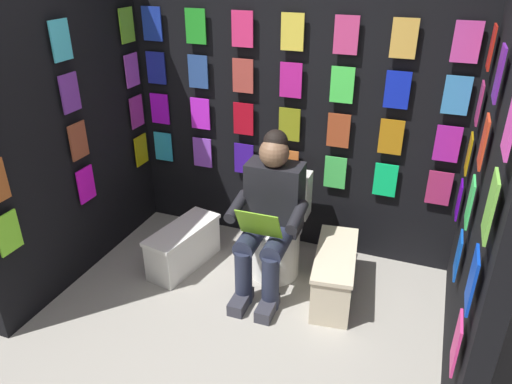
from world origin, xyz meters
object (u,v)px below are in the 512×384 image
person_reading (269,215)px  comic_longbox_far (184,246)px  toilet (278,232)px  comic_longbox_near (334,274)px

person_reading → comic_longbox_far: 0.83m
toilet → comic_longbox_far: toilet is taller
toilet → person_reading: 0.35m
toilet → person_reading: size_ratio=0.65×
toilet → comic_longbox_near: 0.55m
comic_longbox_near → comic_longbox_far: (1.20, 0.05, -0.02)m
toilet → comic_longbox_far: size_ratio=1.10×
toilet → comic_longbox_far: bearing=17.7°
comic_longbox_near → comic_longbox_far: bearing=-5.2°
person_reading → comic_longbox_far: size_ratio=1.70×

